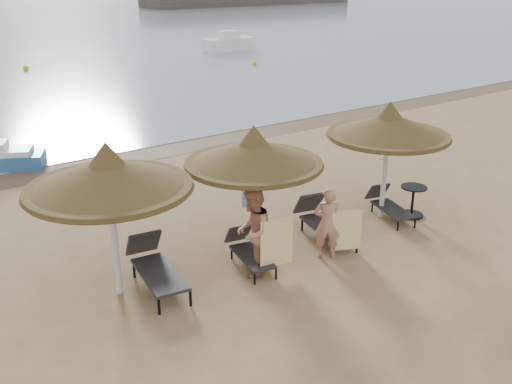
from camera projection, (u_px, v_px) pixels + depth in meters
ground at (284, 276)px, 11.83m from camera, size 160.00×160.00×0.00m
wet_sand_strip at (110, 160)px, 18.96m from camera, size 200.00×1.60×0.01m
palapa_left at (108, 175)px, 10.32m from camera, size 3.11×3.11×3.08m
palapa_center at (254, 153)px, 11.93m from camera, size 2.97×2.97×2.95m
palapa_right at (389, 126)px, 13.83m from camera, size 3.03×3.03×3.00m
lounger_far_left at (155, 265)px, 11.41m from camera, size 0.94×2.13×0.92m
lounger_near_left at (248, 250)px, 12.22m from camera, size 0.82×1.68×0.72m
lounger_near_right at (322, 220)px, 13.47m from camera, size 1.07×2.09×0.89m
lounger_far_right at (388, 204)px, 14.59m from camera, size 0.96×1.70×0.73m
side_table at (413, 202)px, 14.59m from camera, size 0.66×0.66×0.80m
person_left at (253, 225)px, 11.54m from camera, size 1.19×1.17×2.20m
person_right at (328, 218)px, 12.26m from camera, size 1.04×0.99×1.90m
towel_left at (277, 243)px, 11.60m from camera, size 0.77×0.10×1.07m
towel_right at (347, 230)px, 12.37m from camera, size 0.62×0.30×0.95m
bag_patterned at (249, 198)px, 12.45m from camera, size 0.32×0.19×0.39m
bag_dark at (258, 215)px, 12.30m from camera, size 0.22×0.12×0.30m
pedal_boat at (12, 158)px, 18.17m from camera, size 2.18×1.80×0.88m
buoy_mid at (26, 68)px, 35.61m from camera, size 0.35×0.35×0.35m
buoy_right at (254, 63)px, 37.68m from camera, size 0.31×0.31×0.31m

